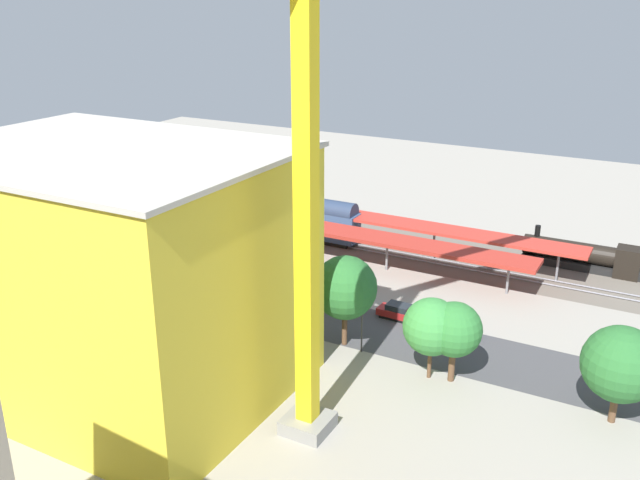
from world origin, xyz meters
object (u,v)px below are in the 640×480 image
(parked_car_6, at_px, (151,258))
(parked_car_3, at_px, (285,289))
(street_tree_0, at_px, (454,330))
(construction_building, at_px, (113,273))
(locomotive, at_px, (588,257))
(parked_car_5, at_px, (190,268))
(box_truck_0, at_px, (220,295))
(street_tree_2, at_px, (621,364))
(parked_car_1, at_px, (398,312))
(street_tree_1, at_px, (432,327))
(traffic_light, at_px, (362,312))
(platform_canopy_near, at_px, (283,222))
(parked_car_4, at_px, (239,278))
(street_tree_4, at_px, (345,288))
(parked_car_0, at_px, (457,326))
(street_tree_3, at_px, (153,255))
(street_tree_5, at_px, (54,229))
(freight_coach_far, at_px, (301,216))
(parked_car_2, at_px, (343,300))
(tower_crane, at_px, (327,180))

(parked_car_6, bearing_deg, parked_car_3, 179.05)
(street_tree_0, bearing_deg, construction_building, 28.05)
(locomotive, height_order, parked_car_5, locomotive)
(box_truck_0, height_order, street_tree_2, street_tree_2)
(parked_car_1, relative_size, box_truck_0, 0.44)
(street_tree_1, bearing_deg, traffic_light, -10.27)
(platform_canopy_near, height_order, construction_building, construction_building)
(parked_car_4, distance_m, street_tree_2, 43.87)
(construction_building, distance_m, street_tree_4, 21.57)
(parked_car_3, bearing_deg, locomotive, -139.89)
(street_tree_4, bearing_deg, platform_canopy_near, -46.12)
(parked_car_0, bearing_deg, street_tree_3, 14.47)
(street_tree_5, height_order, traffic_light, street_tree_5)
(freight_coach_far, xyz_separation_m, parked_car_0, (-28.51, 17.70, -2.46))
(parked_car_0, relative_size, parked_car_2, 0.98)
(traffic_light, bearing_deg, box_truck_0, -3.65)
(freight_coach_far, distance_m, parked_car_2, 23.56)
(street_tree_0, bearing_deg, parked_car_1, -46.20)
(locomotive, bearing_deg, parked_car_3, 40.11)
(locomotive, xyz_separation_m, construction_building, (32.66, 47.09, 8.68))
(street_tree_0, distance_m, street_tree_2, 13.55)
(platform_canopy_near, xyz_separation_m, box_truck_0, (-3.56, 19.30, -2.24))
(parked_car_2, distance_m, street_tree_3, 21.64)
(parked_car_3, distance_m, traffic_light, 15.74)
(tower_crane, xyz_separation_m, traffic_light, (2.51, -12.03, -16.09))
(parked_car_1, bearing_deg, construction_building, 53.57)
(freight_coach_far, height_order, street_tree_1, street_tree_1)
(freight_coach_far, relative_size, parked_car_4, 4.08)
(construction_building, bearing_deg, freight_coach_far, -83.01)
(parked_car_3, relative_size, box_truck_0, 0.46)
(parked_car_0, bearing_deg, parked_car_5, 0.70)
(box_truck_0, distance_m, street_tree_0, 27.29)
(platform_canopy_near, height_order, parked_car_5, platform_canopy_near)
(box_truck_0, distance_m, street_tree_3, 8.79)
(street_tree_1, height_order, street_tree_3, street_tree_3)
(tower_crane, height_order, street_tree_2, tower_crane)
(tower_crane, xyz_separation_m, street_tree_4, (4.64, -12.61, -14.27))
(freight_coach_far, bearing_deg, street_tree_1, 136.92)
(freight_coach_far, bearing_deg, parked_car_5, 73.08)
(parked_car_4, height_order, street_tree_3, street_tree_3)
(parked_car_1, distance_m, tower_crane, 28.41)
(platform_canopy_near, relative_size, parked_car_4, 15.82)
(locomotive, height_order, construction_building, construction_building)
(parked_car_0, bearing_deg, street_tree_2, 151.20)
(parked_car_5, distance_m, street_tree_3, 9.39)
(street_tree_1, xyz_separation_m, street_tree_5, (49.36, -1.87, 0.50))
(box_truck_0, xyz_separation_m, street_tree_4, (-15.54, 0.55, 4.39))
(street_tree_3, bearing_deg, construction_building, 121.32)
(parked_car_0, bearing_deg, parked_car_4, 0.28)
(parked_car_3, relative_size, street_tree_1, 0.63)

